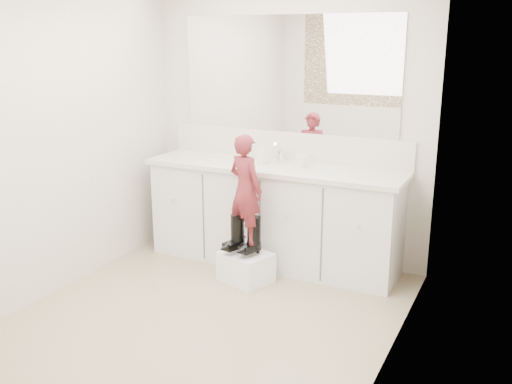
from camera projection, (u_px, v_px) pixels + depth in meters
The scene contains 18 objects.
floor at pixel (202, 320), 4.07m from camera, with size 3.00×3.00×0.00m, color #7E7152.
wall_back at pixel (287, 125), 5.05m from camera, with size 2.60×2.60×0.00m, color beige.
wall_front at pixel (13, 218), 2.45m from camera, with size 2.60×2.60×0.00m, color beige.
wall_left at pixel (51, 140), 4.30m from camera, with size 3.00×3.00×0.00m, color beige.
wall_right at pixel (395, 176), 3.20m from camera, with size 3.00×3.00×0.00m, color beige.
vanity_cabinet at pixel (273, 217), 5.02m from camera, with size 2.20×0.55×0.85m, color silver.
countertop at pixel (273, 168), 4.89m from camera, with size 2.28×0.58×0.04m, color beige.
backsplash at pixel (286, 146), 5.09m from camera, with size 2.28×0.03×0.25m, color beige.
mirror at pixel (287, 75), 4.93m from camera, with size 2.00×0.02×1.00m, color white.
dot_panel at pixel (3, 114), 2.34m from camera, with size 2.00×0.01×1.20m, color #472819.
faucet at pixel (281, 156), 5.01m from camera, with size 0.08×0.08×0.10m, color silver.
cup at pixel (303, 160), 4.84m from camera, with size 0.11×0.11×0.10m, color #F2E8C1.
soap_bottle at pixel (263, 153), 4.93m from camera, with size 0.08×0.08×0.18m, color white.
step_stool at pixel (246, 267), 4.70m from camera, with size 0.38×0.32×0.25m, color white.
boot_left at pixel (238, 233), 4.66m from camera, with size 0.12×0.21×0.32m, color black, non-canonical shape.
boot_right at pixel (254, 236), 4.59m from camera, with size 0.12×0.21×0.32m, color black, non-canonical shape.
toddler at pixel (245, 189), 4.52m from camera, with size 0.32×0.21×0.88m, color #B1363D.
toothbrush at pixel (253, 177), 4.46m from camera, with size 0.01×0.01×0.14m, color #DD569A.
Camera 1 is at (1.97, -3.14, 1.96)m, focal length 40.00 mm.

